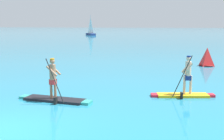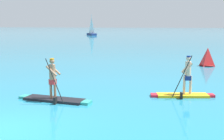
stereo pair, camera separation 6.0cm
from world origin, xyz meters
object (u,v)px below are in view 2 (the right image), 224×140
Objects in this scene: paddleboarder_far_right at (184,87)px; paddleboarder_mid_center at (54,92)px; race_marker_buoy at (207,58)px; sailboat_left_horizon at (92,33)px.

paddleboarder_mid_center is at bearing 7.70° from paddleboarder_far_right.
paddleboarder_far_right is at bearing 25.01° from paddleboarder_mid_center.
paddleboarder_far_right is at bearing -100.49° from race_marker_buoy.
paddleboarder_mid_center is 5.68m from paddleboarder_far_right.
race_marker_buoy is at bearing 171.30° from sailboat_left_horizon.
sailboat_left_horizon is (-26.36, 53.40, 0.11)m from race_marker_buoy.
paddleboarder_far_right reaches higher than race_marker_buoy.
sailboat_left_horizon reaches higher than paddleboarder_far_right.
paddleboarder_mid_center reaches higher than race_marker_buoy.
sailboat_left_horizon reaches higher than paddleboarder_mid_center.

